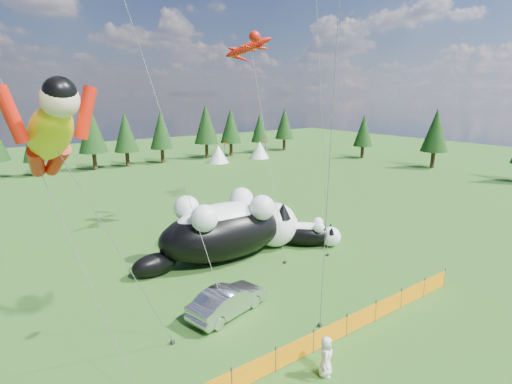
{
  "coord_description": "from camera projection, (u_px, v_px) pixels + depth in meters",
  "views": [
    {
      "loc": [
        -9.41,
        -13.33,
        10.44
      ],
      "look_at": [
        3.15,
        4.0,
        5.17
      ],
      "focal_mm": 28.0,
      "sensor_mm": 36.0,
      "label": 1
    }
  ],
  "objects": [
    {
      "name": "ground",
      "position": [
        252.0,
        327.0,
        18.34
      ],
      "size": [
        160.0,
        160.0,
        0.0
      ],
      "primitive_type": "plane",
      "color": "#11380A",
      "rests_on": "ground"
    },
    {
      "name": "safety_fence",
      "position": [
        295.0,
        351.0,
        15.86
      ],
      "size": [
        22.06,
        0.06,
        1.1
      ],
      "color": "#262626",
      "rests_on": "ground"
    },
    {
      "name": "tree_line",
      "position": [
        55.0,
        144.0,
        52.76
      ],
      "size": [
        90.0,
        4.0,
        8.0
      ],
      "primitive_type": null,
      "color": "black",
      "rests_on": "ground"
    },
    {
      "name": "festival_tents",
      "position": [
        150.0,
        161.0,
        55.72
      ],
      "size": [
        50.0,
        3.2,
        2.8
      ],
      "primitive_type": null,
      "color": "white",
      "rests_on": "ground"
    },
    {
      "name": "cat_large",
      "position": [
        230.0,
        228.0,
        25.91
      ],
      "size": [
        11.67,
        4.45,
        4.22
      ],
      "rotation": [
        0.0,
        0.0,
        -0.04
      ],
      "color": "black",
      "rests_on": "ground"
    },
    {
      "name": "cat_small",
      "position": [
        308.0,
        233.0,
        28.16
      ],
      "size": [
        4.3,
        4.04,
        1.9
      ],
      "rotation": [
        0.0,
        0.0,
        -0.73
      ],
      "color": "black",
      "rests_on": "ground"
    },
    {
      "name": "car",
      "position": [
        228.0,
        300.0,
        19.34
      ],
      "size": [
        4.52,
        2.51,
        1.41
      ],
      "primitive_type": "imported",
      "rotation": [
        0.0,
        0.0,
        1.82
      ],
      "color": "silver",
      "rests_on": "ground"
    },
    {
      "name": "spectator_e",
      "position": [
        326.0,
        356.0,
        15.07
      ],
      "size": [
        0.92,
        0.89,
        1.6
      ],
      "primitive_type": "imported",
      "rotation": [
        0.0,
        0.0,
        0.71
      ],
      "color": "white",
      "rests_on": "ground"
    },
    {
      "name": "superhero_kite",
      "position": [
        50.0,
        134.0,
        11.87
      ],
      "size": [
        5.88,
        4.1,
        11.49
      ],
      "color": "yellow",
      "rests_on": "ground"
    },
    {
      "name": "gecko_kite",
      "position": [
        248.0,
        47.0,
        31.0
      ],
      "size": [
        6.48,
        11.95,
        16.84
      ],
      "color": "red",
      "rests_on": "ground"
    },
    {
      "name": "diamond_kite_c",
      "position": [
        339.0,
        0.0,
        14.83
      ],
      "size": [
        0.91,
        0.87,
        15.22
      ],
      "color": "blue",
      "rests_on": "ground"
    }
  ]
}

